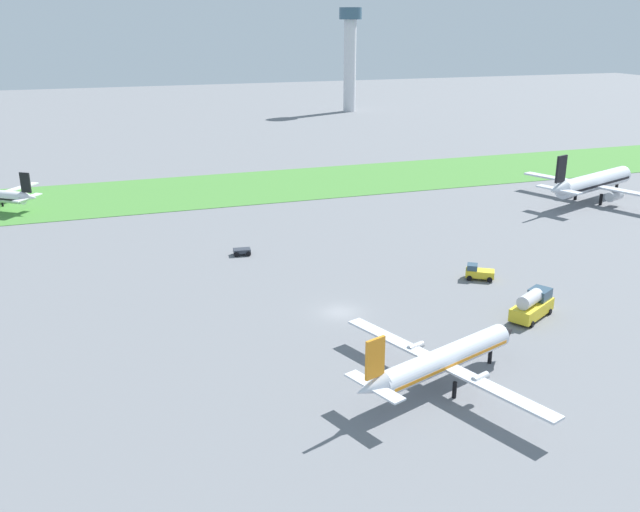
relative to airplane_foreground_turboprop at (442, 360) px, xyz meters
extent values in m
plane|color=slate|center=(-2.82, 18.65, -2.65)|extent=(600.00, 600.00, 0.00)
cube|color=#478438|center=(-2.82, 82.98, -2.61)|extent=(360.00, 28.00, 0.08)
cylinder|color=silver|center=(0.40, 0.14, -0.02)|extent=(15.62, 7.40, 2.20)
cone|color=black|center=(8.67, 3.11, -0.02)|extent=(2.79, 2.77, 2.15)
cone|color=silver|center=(-8.28, -2.97, 0.26)|extent=(3.56, 2.90, 1.98)
cube|color=orange|center=(0.40, 0.14, -0.18)|extent=(14.81, 7.15, 0.31)
cube|color=silver|center=(-2.05, 5.68, -0.40)|extent=(5.52, 11.89, 0.22)
cube|color=silver|center=(2.03, -5.69, -0.40)|extent=(5.52, 11.89, 0.22)
cylinder|color=#B7BABF|center=(-0.74, 3.84, -0.40)|extent=(1.89, 1.25, 0.70)
cylinder|color=#B7BABF|center=(1.87, -3.44, -0.40)|extent=(1.89, 1.25, 0.70)
cube|color=orange|center=(-7.87, -2.82, 2.84)|extent=(1.95, 0.91, 3.51)
cube|color=silver|center=(-8.39, -1.37, 0.20)|extent=(2.28, 3.34, 0.18)
cube|color=silver|center=(-7.35, -4.27, 0.20)|extent=(2.28, 3.34, 0.18)
cylinder|color=black|center=(6.60, 2.37, -1.88)|extent=(0.40, 0.40, 1.54)
cylinder|color=black|center=(-1.37, 1.82, -1.88)|extent=(0.40, 0.40, 1.54)
cylinder|color=black|center=(0.10, -2.27, -1.88)|extent=(0.40, 0.40, 1.54)
cylinder|color=silver|center=(59.10, 51.62, 0.97)|extent=(20.66, 10.38, 3.19)
cone|color=black|center=(69.95, 55.73, 0.97)|extent=(3.82, 3.95, 3.13)
cone|color=silver|center=(47.71, 47.30, 1.37)|extent=(4.82, 4.12, 2.87)
cube|color=black|center=(59.10, 51.62, 0.74)|extent=(19.60, 10.03, 0.45)
cube|color=silver|center=(56.09, 57.92, 0.42)|extent=(6.83, 13.74, 0.32)
cube|color=silver|center=(61.03, 44.90, 0.42)|extent=(6.83, 13.74, 0.32)
cylinder|color=#B7BABF|center=(56.98, 55.58, -0.72)|extent=(3.88, 2.87, 1.76)
cylinder|color=#B7BABF|center=(60.14, 47.24, -0.72)|extent=(3.88, 2.87, 1.76)
cube|color=black|center=(48.25, 47.50, 4.89)|extent=(2.58, 1.28, 4.64)
cube|color=silver|center=(47.53, 49.40, 1.29)|extent=(3.07, 4.41, 0.26)
cube|color=silver|center=(48.97, 45.60, 1.29)|extent=(3.07, 4.41, 0.26)
cylinder|color=black|center=(67.24, 54.70, -1.64)|extent=(0.57, 0.57, 2.03)
cylinder|color=black|center=(56.86, 53.44, -1.64)|extent=(0.57, 0.57, 2.03)
cylinder|color=black|center=(58.64, 48.76, -1.64)|extent=(0.57, 0.57, 2.03)
cone|color=white|center=(-38.44, 75.79, 0.23)|extent=(3.60, 3.39, 1.95)
cube|color=white|center=(-41.78, 85.79, -0.43)|extent=(8.41, 10.45, 0.22)
cylinder|color=#B7BABF|center=(-43.56, 84.44, -0.43)|extent=(1.80, 1.60, 0.69)
cube|color=black|center=(-38.79, 76.05, 2.78)|extent=(1.72, 1.38, 3.47)
cube|color=white|center=(-39.71, 74.84, 0.17)|extent=(2.87, 3.21, 0.17)
cube|color=white|center=(-37.88, 77.27, 0.17)|extent=(2.87, 3.21, 0.17)
cylinder|color=black|center=(-43.56, 82.35, -1.89)|extent=(0.39, 0.39, 1.52)
cube|color=#2D333D|center=(-8.94, 42.26, -2.03)|extent=(2.56, 1.78, 0.55)
cylinder|color=black|center=(-8.02, 42.90, -2.30)|extent=(0.72, 0.33, 0.70)
cylinder|color=black|center=(-8.20, 41.41, -2.30)|extent=(0.72, 0.33, 0.70)
cylinder|color=black|center=(-9.69, 43.10, -2.30)|extent=(0.72, 0.33, 0.70)
cylinder|color=black|center=(-9.87, 41.61, -2.30)|extent=(0.72, 0.33, 0.70)
cube|color=yellow|center=(17.90, 22.81, -1.85)|extent=(4.01, 3.44, 0.90)
cube|color=#334C60|center=(17.05, 23.35, -1.05)|extent=(1.90, 1.97, 0.70)
cylinder|color=black|center=(16.36, 22.72, -2.30)|extent=(0.73, 0.58, 0.70)
cylinder|color=black|center=(17.32, 24.24, -2.30)|extent=(0.73, 0.58, 0.70)
cylinder|color=black|center=(18.49, 21.38, -2.30)|extent=(0.73, 0.58, 0.70)
cylinder|color=black|center=(19.45, 22.90, -2.30)|extent=(0.73, 0.58, 0.70)
cube|color=yellow|center=(16.87, 10.25, -1.60)|extent=(6.83, 5.32, 1.40)
cylinder|color=silver|center=(16.19, 9.86, -0.13)|extent=(3.87, 3.11, 1.54)
cube|color=#334C60|center=(18.45, 11.15, -0.30)|extent=(3.03, 2.91, 1.20)
cylinder|color=black|center=(18.25, 12.42, -2.30)|extent=(0.73, 0.57, 0.70)
cylinder|color=black|center=(19.44, 10.34, -2.30)|extent=(0.73, 0.57, 0.70)
cylinder|color=black|center=(14.30, 10.16, -2.30)|extent=(0.73, 0.57, 0.70)
cylinder|color=black|center=(15.49, 8.07, -2.30)|extent=(0.73, 0.57, 0.70)
cylinder|color=silver|center=(64.82, 190.34, 13.34)|extent=(4.40, 4.40, 31.98)
cylinder|color=#38566B|center=(64.82, 190.34, 31.33)|extent=(8.00, 8.00, 4.00)
camera|label=1|loc=(-28.47, -49.13, 28.95)|focal=38.68mm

